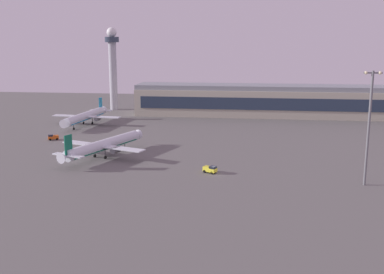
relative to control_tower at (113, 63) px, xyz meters
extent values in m
plane|color=#605E5B|center=(69.31, -126.36, -26.75)|extent=(416.00, 416.00, 0.00)
cube|color=#B2AD99|center=(106.79, -12.06, -19.75)|extent=(177.54, 22.00, 14.00)
cube|color=#263347|center=(106.79, -23.26, -19.05)|extent=(170.44, 0.40, 6.16)
cube|color=gray|center=(106.79, -12.06, -11.55)|extent=(177.54, 19.80, 2.40)
cylinder|color=#A8A8B2|center=(0.00, 0.00, -7.49)|extent=(4.40, 4.40, 38.53)
cylinder|color=#2D3847|center=(0.00, 0.00, 13.28)|extent=(8.00, 8.00, 3.00)
sphere|color=silver|center=(0.00, 0.00, 17.30)|extent=(5.60, 5.60, 5.60)
cylinder|color=silver|center=(29.58, -109.77, -22.59)|extent=(16.37, 35.62, 3.86)
cone|color=silver|center=(36.38, -91.49, -22.59)|extent=(4.29, 3.56, 3.67)
cone|color=silver|center=(22.71, -128.25, -22.59)|extent=(4.25, 3.88, 3.47)
cube|color=silver|center=(29.23, -110.73, -22.79)|extent=(31.89, 15.14, 0.36)
cube|color=silver|center=(23.39, -126.44, -22.39)|extent=(11.32, 6.18, 0.36)
cube|color=#146B4C|center=(23.49, -126.15, -19.29)|extent=(1.42, 3.15, 6.60)
cylinder|color=slate|center=(23.99, -108.78, -23.50)|extent=(3.37, 4.21, 2.23)
cylinder|color=slate|center=(34.46, -112.67, -23.50)|extent=(3.37, 4.21, 2.23)
cube|color=#146B4C|center=(29.58, -109.77, -23.65)|extent=(14.98, 32.75, 0.37)
cylinder|color=#333338|center=(33.66, -98.81, -24.39)|extent=(0.28, 0.28, 3.61)
cylinder|color=black|center=(33.66, -98.81, -26.20)|extent=(0.77, 1.19, 1.12)
cylinder|color=#333338|center=(26.60, -111.38, -24.39)|extent=(0.28, 0.28, 3.61)
cylinder|color=black|center=(26.60, -111.38, -26.20)|extent=(0.77, 1.19, 1.12)
cylinder|color=#333338|center=(30.79, -112.93, -24.39)|extent=(0.28, 0.28, 3.61)
cylinder|color=black|center=(30.79, -112.93, -26.20)|extent=(0.77, 1.19, 1.12)
cylinder|color=silver|center=(1.62, -52.05, -22.47)|extent=(7.56, 37.79, 3.97)
cone|color=silver|center=(-0.31, -72.00, -22.47)|extent=(3.99, 2.86, 3.77)
cone|color=silver|center=(3.56, -31.89, -22.47)|extent=(3.83, 3.25, 3.57)
cube|color=silver|center=(1.72, -51.01, -22.68)|extent=(33.65, 7.36, 0.37)
cube|color=silver|center=(3.37, -33.87, -22.27)|extent=(11.67, 3.60, 0.37)
cube|color=#1984B2|center=(3.34, -34.18, -19.08)|extent=(0.63, 3.36, 6.79)
cylinder|color=slate|center=(7.43, -51.56, -23.41)|extent=(2.65, 3.96, 2.30)
cylinder|color=slate|center=(-4.00, -50.46, -23.41)|extent=(2.65, 3.96, 2.30)
cube|color=#1984B2|center=(1.62, -52.05, -23.57)|extent=(6.87, 34.76, 0.38)
cylinder|color=#333338|center=(0.46, -64.02, -24.33)|extent=(0.29, 0.29, 3.71)
cylinder|color=black|center=(0.46, -64.02, -26.18)|extent=(0.53, 1.18, 1.15)
cylinder|color=#333338|center=(4.15, -49.67, -24.33)|extent=(0.29, 0.29, 3.71)
cylinder|color=black|center=(4.15, -49.67, -26.18)|extent=(0.53, 1.18, 1.15)
cylinder|color=#333338|center=(-0.42, -49.23, -24.33)|extent=(0.29, 0.29, 3.71)
cylinder|color=black|center=(-0.42, -49.23, -26.18)|extent=(0.53, 1.18, 1.15)
cube|color=#D85919|center=(-0.45, -86.32, -25.75)|extent=(2.79, 2.75, 1.10)
cube|color=#1E232D|center=(-0.45, -86.32, -24.85)|extent=(2.49, 2.49, 0.70)
cube|color=#D85919|center=(1.23, -85.44, -25.60)|extent=(3.02, 2.82, 1.40)
cylinder|color=black|center=(-0.31, -87.21, -26.30)|extent=(0.94, 0.68, 0.90)
cylinder|color=black|center=(-1.10, -85.71, -26.30)|extent=(0.94, 0.68, 0.90)
cylinder|color=black|center=(2.07, -85.96, -26.30)|extent=(0.94, 0.68, 0.90)
cylinder|color=black|center=(1.28, -84.46, -26.30)|extent=(0.94, 0.68, 0.90)
cube|color=yellow|center=(68.31, -125.73, -25.75)|extent=(2.81, 2.77, 1.10)
cube|color=#1E232D|center=(68.31, -125.73, -24.85)|extent=(2.51, 2.51, 0.70)
cube|color=yellow|center=(66.66, -124.81, -25.60)|extent=(3.03, 2.85, 1.40)
cylinder|color=black|center=(68.98, -125.14, -26.30)|extent=(0.93, 0.70, 0.90)
cylinder|color=black|center=(68.15, -126.62, -26.30)|extent=(0.93, 0.70, 0.90)
cylinder|color=black|center=(66.64, -123.82, -26.30)|extent=(0.93, 0.70, 0.90)
cylinder|color=black|center=(65.80, -125.30, -26.30)|extent=(0.93, 0.70, 0.90)
cylinder|color=slate|center=(110.89, -131.81, -11.03)|extent=(0.70, 0.70, 31.45)
cube|color=slate|center=(110.89, -131.81, 4.10)|extent=(4.80, 0.40, 0.40)
sphere|color=#F9EAB2|center=(109.09, -131.81, 4.10)|extent=(0.90, 0.90, 0.90)
sphere|color=#F9EAB2|center=(112.69, -131.81, 4.10)|extent=(0.90, 0.90, 0.90)
camera|label=1|loc=(79.16, -259.15, 12.22)|focal=43.17mm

